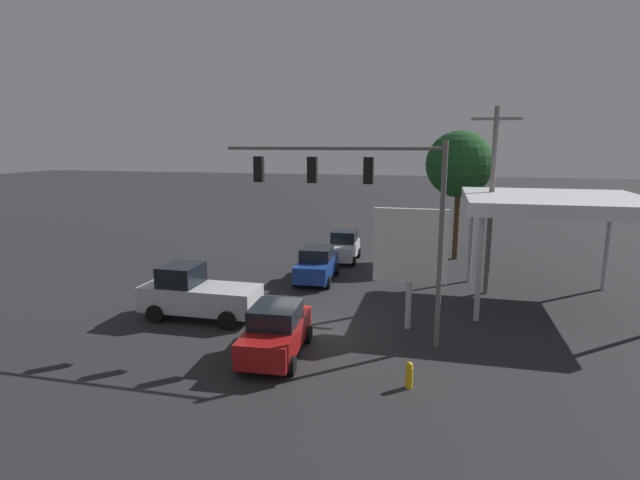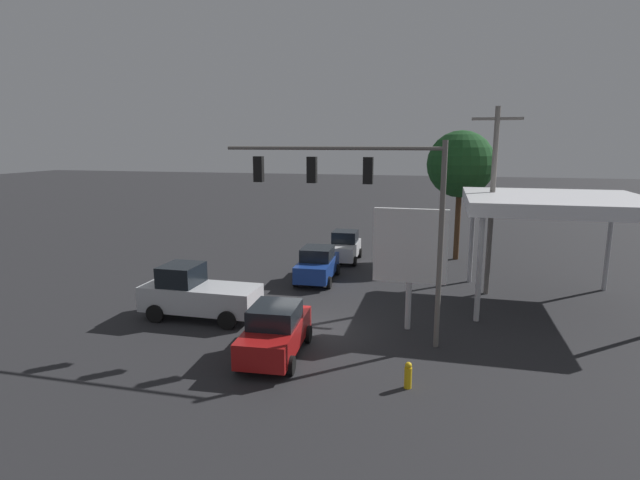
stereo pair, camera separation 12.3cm
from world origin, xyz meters
name	(u,v)px [view 2 (the right image)]	position (x,y,z in m)	size (l,w,h in m)	color
ground_plane	(309,332)	(0.00, 0.00, 0.00)	(200.00, 200.00, 0.00)	#262628
traffic_signal_assembly	(361,193)	(-2.14, 0.28, 5.85)	(8.44, 0.43, 7.82)	slate
utility_pole	(492,198)	(-7.59, -7.33, 5.01)	(2.40, 0.26, 9.45)	slate
gas_station_canopy	(555,204)	(-10.29, -6.25, 4.90)	(8.08, 7.71, 5.28)	silver
price_sign	(410,249)	(-3.97, -1.34, 3.46)	(3.01, 0.27, 5.10)	#B7B7BC
pickup_parked	(197,294)	(5.24, -0.46, 1.11)	(5.21, 2.28, 2.40)	silver
hatchback_crossing	(345,247)	(0.96, -12.74, 0.95)	(2.03, 3.84, 1.97)	silver
sedan_waiting	(275,331)	(0.58, 2.53, 0.95)	(2.27, 4.50, 1.93)	maroon
sedan_far	(317,264)	(1.53, -7.64, 0.95)	(2.22, 4.48, 1.93)	navy
street_tree	(461,165)	(-6.22, -14.99, 6.30)	(4.33, 4.33, 8.50)	#4C331E
fire_hydrant	(408,375)	(-4.34, 3.91, 0.44)	(0.24, 0.24, 0.88)	gold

